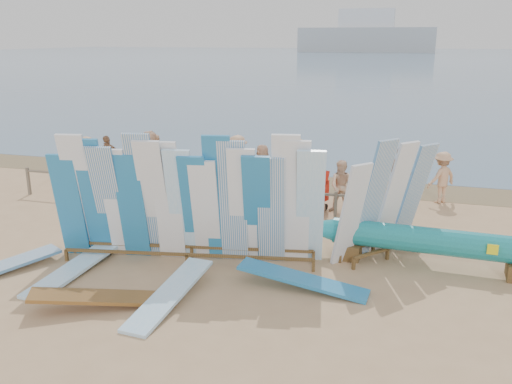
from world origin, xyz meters
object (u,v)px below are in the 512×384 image
(beach_chair_right, at_px, (280,199))
(beachgoer_extra_1, at_px, (108,158))
(vendor_table, at_px, (236,242))
(beachgoer_7, at_px, (299,162))
(beachgoer_5, at_px, (262,167))
(beachgoer_2, at_px, (151,172))
(flat_board_b, at_px, (170,302))
(beachgoer_0, at_px, (88,161))
(flat_board_a, at_px, (74,274))
(beachgoer_6, at_px, (316,187))
(flat_board_c, at_px, (105,307))
(beachgoer_9, at_px, (442,177))
(stroller, at_px, (314,196))
(beachgoer_4, at_px, (238,175))
(beachgoer_3, at_px, (237,163))
(beachgoer_8, at_px, (342,187))
(beachgoer_1, at_px, (156,158))
(side_surfboard_rack, at_px, (384,203))
(beach_chair_left, at_px, (194,195))
(outrigger_canoe, at_px, (432,243))
(flat_board_d, at_px, (302,288))
(beachgoer_11, at_px, (151,156))
(beachgoer_10, at_px, (399,175))

(beach_chair_right, bearing_deg, beachgoer_extra_1, 139.01)
(vendor_table, relative_size, beach_chair_right, 1.17)
(beachgoer_7, distance_m, beachgoer_extra_1, 6.76)
(beachgoer_5, relative_size, beachgoer_2, 0.86)
(flat_board_b, distance_m, beachgoer_0, 9.65)
(flat_board_a, distance_m, beachgoer_6, 7.21)
(flat_board_c, xyz_separation_m, beachgoer_9, (6.34, 8.95, 0.80))
(flat_board_b, distance_m, beachgoer_5, 8.40)
(stroller, xyz_separation_m, beachgoer_4, (-2.35, 0.07, 0.43))
(flat_board_c, distance_m, beachgoer_3, 8.60)
(beachgoer_6, height_order, beachgoer_8, beachgoer_8)
(vendor_table, xyz_separation_m, beachgoer_5, (-0.98, 5.75, 0.43))
(beachgoer_9, distance_m, beachgoer_2, 8.99)
(vendor_table, relative_size, beachgoer_1, 0.62)
(flat_board_c, relative_size, beachgoer_6, 1.77)
(side_surfboard_rack, bearing_deg, beachgoer_1, 99.96)
(beachgoer_9, bearing_deg, flat_board_c, 10.04)
(beach_chair_left, height_order, beachgoer_extra_1, beachgoer_extra_1)
(beachgoer_5, bearing_deg, stroller, 83.84)
(beachgoer_0, distance_m, beachgoer_6, 8.15)
(side_surfboard_rack, relative_size, flat_board_a, 1.06)
(outrigger_canoe, xyz_separation_m, beachgoer_6, (-3.17, 3.22, 0.17))
(flat_board_d, relative_size, beachgoer_extra_1, 1.66)
(beachgoer_0, bearing_deg, beachgoer_5, 91.23)
(beachgoer_0, relative_size, beachgoer_5, 1.11)
(vendor_table, bearing_deg, beachgoer_0, 137.72)
(beachgoer_8, bearing_deg, stroller, -165.99)
(side_surfboard_rack, relative_size, beachgoer_3, 1.54)
(flat_board_c, distance_m, beachgoer_0, 9.38)
(beachgoer_11, bearing_deg, flat_board_a, 6.05)
(flat_board_a, xyz_separation_m, beachgoer_0, (-3.84, 6.57, 0.85))
(beachgoer_10, bearing_deg, beach_chair_left, 146.43)
(beachgoer_9, xyz_separation_m, beachgoer_10, (-1.26, -0.37, 0.08))
(outrigger_canoe, relative_size, beachgoer_7, 4.01)
(beachgoer_9, bearing_deg, stroller, -15.39)
(beachgoer_1, relative_size, beachgoer_10, 0.94)
(flat_board_b, bearing_deg, beach_chair_right, 89.51)
(beachgoer_11, relative_size, beachgoer_8, 1.16)
(beachgoer_extra_1, height_order, beachgoer_5, beachgoer_extra_1)
(beachgoer_1, bearing_deg, beachgoer_2, -54.82)
(beachgoer_6, bearing_deg, beachgoer_5, 170.91)
(flat_board_d, height_order, beachgoer_1, beachgoer_1)
(beachgoer_9, height_order, beachgoer_5, beachgoer_9)
(beach_chair_left, bearing_deg, beachgoer_10, 40.78)
(flat_board_c, xyz_separation_m, beachgoer_4, (0.39, 7.00, 0.91))
(vendor_table, xyz_separation_m, flat_board_d, (1.87, -1.29, -0.34))
(beach_chair_left, height_order, stroller, stroller)
(flat_board_d, xyz_separation_m, beachgoer_7, (-1.76, 7.82, 0.82))
(beach_chair_right, xyz_separation_m, beachgoer_6, (1.12, -0.14, 0.51))
(flat_board_a, xyz_separation_m, beach_chair_left, (0.46, 5.66, 0.24))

